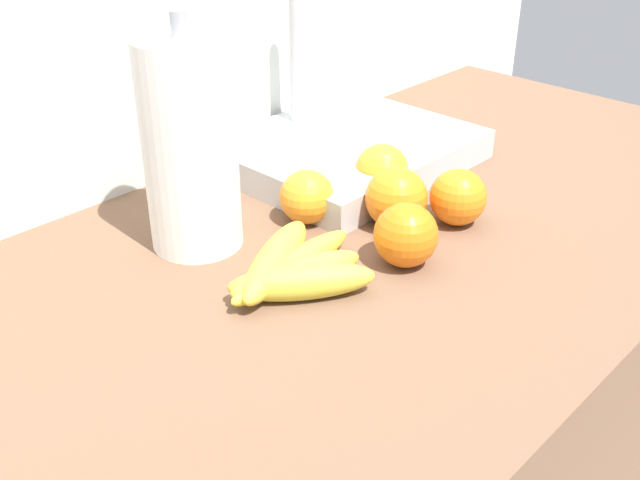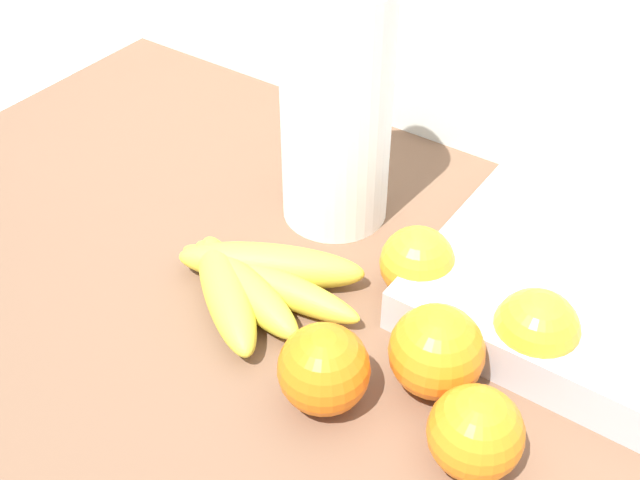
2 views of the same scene
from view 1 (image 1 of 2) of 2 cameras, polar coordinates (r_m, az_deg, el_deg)
name	(u,v)px [view 1 (image 1 of 2)]	position (r m, az deg, el deg)	size (l,w,h in m)	color
counter	(382,461)	(1.29, 4.67, -16.26)	(1.40, 0.70, 0.87)	brown
wall_back	(223,266)	(1.37, -7.33, -1.97)	(1.80, 0.06, 1.30)	silver
banana_bunch	(291,270)	(0.88, -2.21, -2.28)	(0.21, 0.19, 0.04)	gold
orange_far_right	(458,197)	(1.03, 10.36, 3.20)	(0.08, 0.08, 0.08)	orange
orange_back_right	(382,171)	(1.09, 4.68, 5.23)	(0.08, 0.08, 0.08)	orange
orange_front	(307,197)	(1.01, -0.98, 3.28)	(0.07, 0.07, 0.07)	orange
orange_center	(406,235)	(0.92, 6.49, 0.36)	(0.08, 0.08, 0.08)	orange
orange_right	(394,197)	(1.01, 5.62, 3.25)	(0.08, 0.08, 0.08)	orange
paper_towel_roll	(190,147)	(0.94, -9.78, 6.96)	(0.12, 0.12, 0.30)	white
sink_basin	(346,149)	(1.20, 1.94, 6.91)	(0.37, 0.31, 0.24)	#B7BABF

